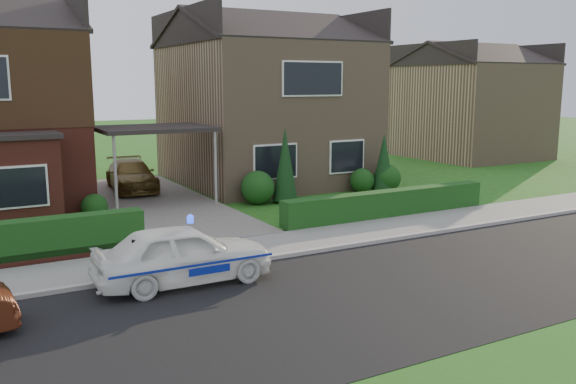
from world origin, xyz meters
TOP-DOWN VIEW (x-y plane):
  - ground at (0.00, 0.00)m, footprint 120.00×120.00m
  - road at (0.00, 0.00)m, footprint 60.00×6.00m
  - kerb at (0.00, 3.05)m, footprint 60.00×0.16m
  - sidewalk at (0.00, 4.10)m, footprint 60.00×2.00m
  - driveway at (0.00, 11.00)m, footprint 3.80×12.00m
  - house_right at (5.80, 13.99)m, footprint 7.50×8.06m
  - carport_link at (0.00, 10.95)m, footprint 3.80×3.00m
  - hedge_right at (5.80, 5.35)m, footprint 7.50×0.55m
  - shrub_left_mid at (-4.00, 9.30)m, footprint 1.32×1.32m
  - shrub_left_near at (-2.40, 9.60)m, footprint 0.84×0.84m
  - shrub_right_near at (3.20, 9.40)m, footprint 1.20×1.20m
  - shrub_right_mid at (7.80, 9.50)m, footprint 0.96×0.96m
  - shrub_right_far at (8.80, 9.20)m, footprint 1.08×1.08m
  - conifer_a at (4.20, 9.20)m, footprint 0.90×0.90m
  - conifer_b at (8.60, 9.20)m, footprint 0.90×0.90m
  - neighbour_right at (20.00, 16.00)m, footprint 6.50×7.00m
  - police_car at (-2.01, 2.40)m, footprint 3.49×3.82m
  - driveway_car at (-0.12, 13.79)m, footprint 2.01×4.13m

SIDE VIEW (x-z plane):
  - ground at x=0.00m, z-range 0.00..0.00m
  - road at x=0.00m, z-range -0.01..0.01m
  - hedge_right at x=5.80m, z-range -0.40..0.40m
  - sidewalk at x=0.00m, z-range 0.00..0.10m
  - kerb at x=0.00m, z-range 0.00..0.12m
  - driveway at x=0.00m, z-range 0.00..0.12m
  - shrub_left_near at x=-2.40m, z-range 0.00..0.84m
  - shrub_right_mid at x=7.80m, z-range 0.00..0.96m
  - shrub_right_far at x=8.80m, z-range 0.00..1.08m
  - shrub_right_near at x=3.20m, z-range 0.00..1.20m
  - police_car at x=-2.01m, z-range -0.08..1.38m
  - shrub_left_mid at x=-4.00m, z-range 0.00..1.32m
  - driveway_car at x=-0.12m, z-range 0.12..1.28m
  - conifer_b at x=8.60m, z-range 0.00..2.20m
  - conifer_a at x=4.20m, z-range 0.00..2.60m
  - neighbour_right at x=20.00m, z-range 0.00..5.20m
  - carport_link at x=0.00m, z-range 1.27..4.04m
  - house_right at x=5.80m, z-range 0.04..7.29m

